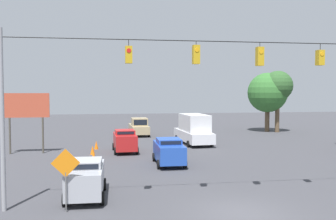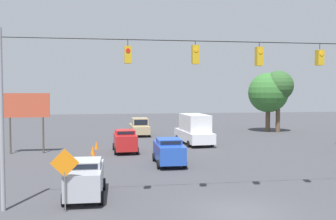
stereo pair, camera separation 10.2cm
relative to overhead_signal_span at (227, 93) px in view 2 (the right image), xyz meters
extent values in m
plane|color=#3D3D42|center=(-0.01, 1.89, -5.29)|extent=(140.00, 140.00, 0.00)
cylinder|color=#939399|center=(10.41, 0.00, -1.20)|extent=(0.20, 0.20, 8.18)
cylinder|color=black|center=(-0.01, 0.00, 2.48)|extent=(20.84, 0.04, 0.04)
cube|color=gold|center=(-4.81, 0.00, 1.77)|extent=(0.32, 0.36, 0.77)
cylinder|color=black|center=(-4.81, 0.00, 2.31)|extent=(0.03, 0.03, 0.33)
cylinder|color=orange|center=(-4.81, 0.19, 1.94)|extent=(0.20, 0.02, 0.20)
cube|color=gold|center=(-1.61, 0.00, 1.79)|extent=(0.32, 0.36, 0.92)
cylinder|color=black|center=(-1.61, 0.00, 2.36)|extent=(0.03, 0.03, 0.23)
cylinder|color=orange|center=(-1.61, 0.19, 2.00)|extent=(0.20, 0.02, 0.20)
cube|color=gold|center=(1.59, 0.00, 1.83)|extent=(0.32, 0.36, 0.90)
cylinder|color=black|center=(1.59, 0.00, 2.38)|extent=(0.03, 0.03, 0.20)
cylinder|color=orange|center=(1.59, 0.19, 2.03)|extent=(0.20, 0.02, 0.20)
cube|color=gold|center=(4.79, 0.00, 1.78)|extent=(0.32, 0.36, 0.79)
cylinder|color=black|center=(4.79, 0.00, 2.32)|extent=(0.03, 0.03, 0.31)
cylinder|color=red|center=(4.79, 0.19, 1.95)|extent=(0.20, 0.02, 0.20)
cube|color=tan|center=(2.19, -27.36, -4.52)|extent=(2.18, 5.62, 0.90)
cube|color=tan|center=(2.16, -26.69, -3.62)|extent=(1.88, 2.07, 0.90)
cube|color=black|center=(2.12, -25.69, -3.62)|extent=(1.56, 0.08, 0.63)
cylinder|color=black|center=(3.09, -25.52, -4.97)|extent=(0.25, 0.65, 0.64)
cylinder|color=black|center=(1.14, -25.60, -4.97)|extent=(0.25, 0.65, 0.64)
cylinder|color=black|center=(3.24, -29.12, -4.97)|extent=(0.25, 0.65, 0.64)
cylinder|color=black|center=(1.29, -29.20, -4.97)|extent=(0.25, 0.65, 0.64)
cube|color=#234CB2|center=(1.43, -9.18, -4.36)|extent=(1.86, 4.39, 1.23)
cube|color=#234CB2|center=(1.43, -9.18, -3.56)|extent=(1.69, 1.94, 0.36)
cube|color=black|center=(1.44, -8.20, -3.56)|extent=(1.46, 0.03, 0.25)
cylinder|color=black|center=(2.36, -7.76, -4.97)|extent=(0.22, 0.64, 0.64)
cylinder|color=black|center=(0.53, -7.75, -4.97)|extent=(0.22, 0.64, 0.64)
cylinder|color=black|center=(2.34, -10.61, -4.97)|extent=(0.22, 0.64, 0.64)
cylinder|color=black|center=(0.51, -10.59, -4.97)|extent=(0.22, 0.64, 0.64)
cube|color=red|center=(4.36, -15.17, -4.33)|extent=(1.98, 4.09, 1.28)
cube|color=red|center=(4.36, -15.17, -3.51)|extent=(1.73, 1.84, 0.36)
cube|color=black|center=(4.32, -14.27, -3.51)|extent=(1.44, 0.08, 0.25)
cylinder|color=black|center=(5.21, -13.82, -4.97)|extent=(0.25, 0.65, 0.64)
cylinder|color=black|center=(3.40, -13.90, -4.97)|extent=(0.25, 0.65, 0.64)
cylinder|color=black|center=(5.32, -16.43, -4.97)|extent=(0.25, 0.65, 0.64)
cylinder|color=black|center=(3.52, -16.51, -4.97)|extent=(0.25, 0.65, 0.64)
cube|color=silver|center=(-2.71, -19.26, -4.47)|extent=(2.87, 6.77, 1.00)
cube|color=silver|center=(-2.73, -18.93, -3.14)|extent=(2.49, 4.39, 1.67)
cube|color=black|center=(-2.56, -21.04, -3.14)|extent=(1.87, 0.17, 1.17)
cylinder|color=black|center=(-3.69, -21.49, -4.97)|extent=(0.27, 0.66, 0.64)
cylinder|color=black|center=(-1.36, -21.30, -4.97)|extent=(0.27, 0.66, 0.64)
cylinder|color=black|center=(-4.05, -17.21, -4.97)|extent=(0.27, 0.66, 0.64)
cylinder|color=black|center=(-1.72, -17.02, -4.97)|extent=(0.27, 0.66, 0.64)
cube|color=#A8AAB2|center=(6.90, -1.57, -4.35)|extent=(1.80, 4.14, 1.25)
cube|color=#A8AAB2|center=(6.90, -1.57, -3.54)|extent=(1.61, 1.84, 0.36)
cube|color=black|center=(6.92, -0.66, -3.54)|extent=(1.37, 0.05, 0.25)
cylinder|color=black|center=(7.79, -0.26, -4.97)|extent=(0.23, 0.64, 0.64)
cylinder|color=black|center=(6.08, -0.22, -4.97)|extent=(0.23, 0.64, 0.64)
cylinder|color=black|center=(7.73, -2.92, -4.97)|extent=(0.23, 0.64, 0.64)
cylinder|color=black|center=(6.02, -2.89, -4.97)|extent=(0.23, 0.64, 0.64)
cone|color=orange|center=(6.96, -2.01, -4.92)|extent=(0.39, 0.39, 0.75)
cone|color=orange|center=(7.09, -5.15, -4.92)|extent=(0.39, 0.39, 0.75)
cone|color=orange|center=(6.96, -8.22, -4.92)|extent=(0.39, 0.39, 0.75)
cone|color=orange|center=(6.91, -11.47, -4.92)|extent=(0.39, 0.39, 0.75)
cone|color=orange|center=(7.11, -14.40, -4.92)|extent=(0.39, 0.39, 0.75)
cone|color=orange|center=(6.90, -17.22, -4.92)|extent=(0.39, 0.39, 0.75)
cylinder|color=#4C473D|center=(11.35, -15.79, -3.75)|extent=(0.16, 0.16, 3.09)
cylinder|color=#4C473D|center=(14.05, -15.79, -3.75)|extent=(0.16, 0.16, 3.09)
cube|color=#BF4C33|center=(12.70, -15.79, -1.16)|extent=(3.86, 0.12, 2.08)
cylinder|color=slate|center=(7.64, 0.60, -4.39)|extent=(0.06, 0.06, 1.80)
cube|color=orange|center=(7.64, 0.60, -3.09)|extent=(1.27, 0.04, 1.27)
cylinder|color=brown|center=(-14.71, -28.57, -3.45)|extent=(0.59, 0.59, 3.69)
sphere|color=#336B2D|center=(-14.71, -28.57, -0.19)|extent=(5.16, 5.16, 5.16)
cylinder|color=brown|center=(-15.71, -27.77, -2.83)|extent=(0.56, 0.56, 4.92)
sphere|color=#2D5628|center=(-15.71, -27.77, 0.69)|extent=(3.84, 3.84, 3.84)
camera|label=1|loc=(5.72, 17.49, 0.14)|focal=40.00mm
camera|label=2|loc=(5.62, 17.51, 0.14)|focal=40.00mm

